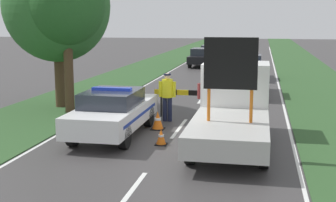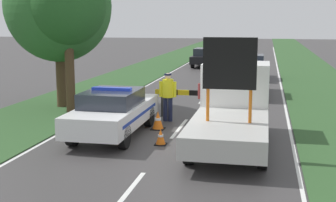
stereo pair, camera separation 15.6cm
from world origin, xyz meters
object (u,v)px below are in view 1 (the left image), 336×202
(traffic_cone_near_police, at_px, (161,137))
(roadside_tree_near_right, at_px, (57,6))
(queued_car_sedan_black, at_px, (202,57))
(road_barrier, at_px, (189,95))
(pedestrian_civilian, at_px, (206,95))
(work_truck, at_px, (233,106))
(police_officer, at_px, (167,93))
(traffic_cone_near_truck, at_px, (158,120))
(queued_car_hatch_blue, at_px, (249,66))
(queued_car_sedan_silver, at_px, (211,53))
(traffic_cone_centre_front, at_px, (141,112))
(police_car, at_px, (114,112))
(queued_car_van_white, at_px, (248,78))
(roadside_tree_near_left, at_px, (66,6))

(traffic_cone_near_police, distance_m, roadside_tree_near_right, 8.64)
(traffic_cone_near_police, xyz_separation_m, queued_car_sedan_black, (-1.76, 24.13, 0.52))
(road_barrier, bearing_deg, roadside_tree_near_right, 163.77)
(pedestrian_civilian, bearing_deg, roadside_tree_near_right, 143.58)
(road_barrier, xyz_separation_m, pedestrian_civilian, (0.78, -0.87, 0.16))
(queued_car_sedan_black, bearing_deg, roadside_tree_near_right, 78.58)
(queued_car_sedan_black, bearing_deg, work_truck, 99.41)
(work_truck, bearing_deg, police_officer, -45.54)
(work_truck, relative_size, traffic_cone_near_police, 12.00)
(traffic_cone_near_truck, height_order, queued_car_hatch_blue, queued_car_hatch_blue)
(work_truck, relative_size, queued_car_sedan_black, 1.26)
(queued_car_sedan_black, bearing_deg, queued_car_sedan_silver, -90.85)
(queued_car_sedan_black, bearing_deg, traffic_cone_near_police, 94.16)
(road_barrier, distance_m, traffic_cone_centre_front, 1.93)
(queued_car_sedan_black, height_order, queued_car_sedan_silver, queued_car_sedan_black)
(queued_car_sedan_silver, relative_size, roadside_tree_near_right, 0.61)
(police_car, bearing_deg, queued_car_van_white, 66.22)
(traffic_cone_centre_front, xyz_separation_m, queued_car_sedan_black, (-0.19, 20.51, 0.50))
(police_officer, relative_size, queued_car_van_white, 0.39)
(queued_car_sedan_black, bearing_deg, queued_car_van_white, 106.10)
(police_car, relative_size, queued_car_van_white, 1.06)
(police_car, bearing_deg, work_truck, -0.45)
(pedestrian_civilian, xyz_separation_m, roadside_tree_near_left, (-5.68, 0.93, 3.25))
(roadside_tree_near_right, bearing_deg, traffic_cone_centre_front, -21.44)
(road_barrier, xyz_separation_m, roadside_tree_near_right, (-5.78, 1.09, 3.42))
(pedestrian_civilian, bearing_deg, traffic_cone_centre_front, 151.68)
(police_car, relative_size, work_truck, 0.84)
(police_car, xyz_separation_m, queued_car_hatch_blue, (3.91, 15.98, 0.01))
(traffic_cone_centre_front, bearing_deg, work_truck, -37.23)
(pedestrian_civilian, relative_size, traffic_cone_centre_front, 3.32)
(work_truck, relative_size, roadside_tree_near_left, 0.99)
(traffic_cone_near_police, relative_size, queued_car_van_white, 0.11)
(police_officer, distance_m, roadside_tree_near_left, 5.38)
(queued_car_hatch_blue, distance_m, queued_car_sedan_black, 8.28)
(road_barrier, height_order, queued_car_van_white, queued_car_van_white)
(traffic_cone_near_truck, bearing_deg, police_car, -137.28)
(pedestrian_civilian, xyz_separation_m, traffic_cone_near_police, (-0.98, -3.24, -0.80))
(traffic_cone_centre_front, bearing_deg, queued_car_van_white, 59.63)
(pedestrian_civilian, relative_size, queued_car_sedan_black, 0.38)
(traffic_cone_centre_front, height_order, roadside_tree_near_left, roadside_tree_near_left)
(road_barrier, height_order, queued_car_hatch_blue, queued_car_hatch_blue)
(traffic_cone_near_police, relative_size, queued_car_sedan_silver, 0.12)
(police_officer, height_order, traffic_cone_near_police, police_officer)
(pedestrian_civilian, xyz_separation_m, queued_car_sedan_black, (-2.74, 20.89, -0.28))
(police_officer, height_order, roadside_tree_near_left, roadside_tree_near_left)
(road_barrier, distance_m, queued_car_sedan_black, 20.11)
(queued_car_hatch_blue, height_order, queued_car_sedan_black, queued_car_hatch_blue)
(traffic_cone_centre_front, xyz_separation_m, queued_car_sedan_silver, (-0.11, 26.04, 0.48))
(work_truck, distance_m, pedestrian_civilian, 2.66)
(police_car, distance_m, queued_car_hatch_blue, 16.45)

